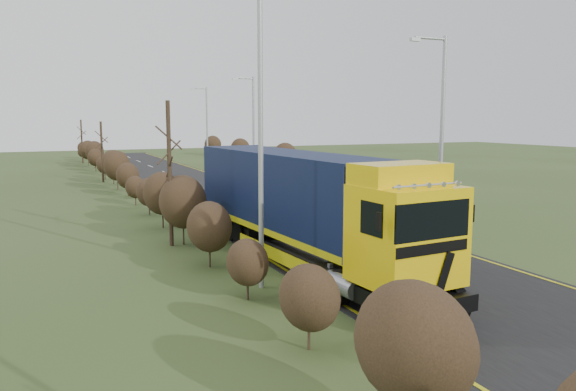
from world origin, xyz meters
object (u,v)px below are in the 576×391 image
(lorry, at_px, (304,202))
(streetlight_near, at_px, (440,130))
(car_blue_sedan, at_px, (306,180))
(speed_sign, at_px, (286,174))
(car_red_hatchback, at_px, (311,191))

(lorry, relative_size, streetlight_near, 1.72)
(car_blue_sedan, height_order, streetlight_near, streetlight_near)
(lorry, relative_size, speed_sign, 7.07)
(streetlight_near, bearing_deg, car_red_hatchback, 88.65)
(car_red_hatchback, bearing_deg, speed_sign, -80.13)
(lorry, bearing_deg, car_blue_sedan, 59.52)
(lorry, bearing_deg, streetlight_near, 8.42)
(car_red_hatchback, distance_m, car_blue_sedan, 5.99)
(lorry, xyz_separation_m, speed_sign, (7.00, 17.35, -0.89))
(car_blue_sedan, relative_size, streetlight_near, 0.46)
(car_red_hatchback, bearing_deg, lorry, 59.84)
(car_red_hatchback, relative_size, streetlight_near, 0.42)
(car_red_hatchback, bearing_deg, car_blue_sedan, -115.64)
(car_blue_sedan, xyz_separation_m, speed_sign, (-2.93, -2.84, 0.81))
(car_blue_sedan, bearing_deg, car_red_hatchback, 60.09)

